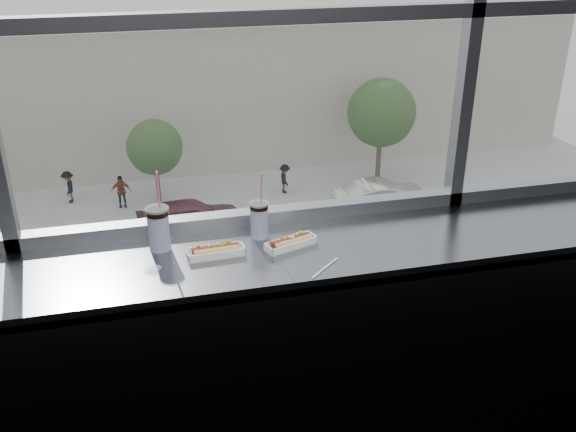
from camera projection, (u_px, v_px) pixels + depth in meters
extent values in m
plane|color=black|center=(252.00, 324.00, 3.14)|extent=(6.00, 0.00, 6.00)
cube|color=gray|center=(262.00, 258.00, 2.67)|extent=(6.00, 0.55, 0.06)
cube|color=gray|center=(276.00, 396.00, 2.67)|extent=(6.00, 0.04, 1.04)
cube|color=white|center=(216.00, 255.00, 2.62)|extent=(0.24, 0.09, 0.01)
cube|color=white|center=(216.00, 252.00, 2.62)|extent=(0.24, 0.09, 0.03)
cylinder|color=tan|center=(216.00, 250.00, 2.61)|extent=(0.18, 0.05, 0.04)
cylinder|color=maroon|center=(215.00, 248.00, 2.61)|extent=(0.19, 0.04, 0.03)
cube|color=white|center=(291.00, 246.00, 2.70)|extent=(0.24, 0.14, 0.01)
cube|color=white|center=(291.00, 243.00, 2.69)|extent=(0.24, 0.14, 0.03)
cylinder|color=tan|center=(291.00, 242.00, 2.69)|extent=(0.18, 0.09, 0.04)
cylinder|color=maroon|center=(291.00, 239.00, 2.68)|extent=(0.18, 0.08, 0.03)
cylinder|color=white|center=(159.00, 230.00, 2.64)|extent=(0.09, 0.09, 0.18)
cylinder|color=black|center=(157.00, 212.00, 2.61)|extent=(0.09, 0.09, 0.02)
cylinder|color=silver|center=(157.00, 209.00, 2.60)|extent=(0.10, 0.10, 0.01)
cylinder|color=#FA5F7E|center=(158.00, 191.00, 2.57)|extent=(0.01, 0.05, 0.19)
cylinder|color=white|center=(259.00, 221.00, 2.75)|extent=(0.08, 0.08, 0.15)
cylinder|color=black|center=(259.00, 206.00, 2.72)|extent=(0.08, 0.08, 0.02)
cylinder|color=silver|center=(259.00, 204.00, 2.71)|extent=(0.08, 0.08, 0.01)
cylinder|color=#FA5F7E|center=(261.00, 189.00, 2.68)|extent=(0.01, 0.04, 0.16)
cylinder|color=white|center=(325.00, 268.00, 2.53)|extent=(0.14, 0.13, 0.01)
ellipsoid|color=silver|center=(153.00, 268.00, 2.51)|extent=(0.08, 0.06, 0.02)
plane|color=#B9B8B5|center=(142.00, 117.00, 46.25)|extent=(120.00, 120.00, 0.00)
cube|color=black|center=(164.00, 281.00, 25.62)|extent=(80.00, 10.00, 0.06)
cube|color=#B9B8B5|center=(154.00, 202.00, 32.65)|extent=(80.00, 6.00, 0.04)
cube|color=#B7AF9A|center=(139.00, 79.00, 39.71)|extent=(50.00, 14.00, 8.00)
imported|color=maroon|center=(189.00, 211.00, 28.97)|extent=(3.06, 6.66, 2.17)
imported|color=silver|center=(368.00, 288.00, 23.21)|extent=(3.12, 6.17, 1.97)
imported|color=#5C7EBE|center=(543.00, 266.00, 24.78)|extent=(2.35, 5.63, 1.88)
imported|color=silver|center=(382.00, 192.00, 30.99)|extent=(2.92, 6.47, 2.12)
imported|color=maroon|center=(177.00, 311.00, 21.68)|extent=(2.81, 6.63, 2.20)
imported|color=#66605B|center=(68.00, 184.00, 32.16)|extent=(0.66, 0.88, 1.99)
imported|color=#66605B|center=(285.00, 176.00, 33.31)|extent=(0.62, 0.83, 1.87)
imported|color=#66605B|center=(121.00, 188.00, 31.66)|extent=(0.89, 0.66, 1.99)
cylinder|color=#47382B|center=(158.00, 183.00, 32.28)|extent=(0.21, 0.21, 2.07)
sphere|color=#395A26|center=(155.00, 147.00, 31.46)|extent=(2.76, 2.76, 2.76)
cylinder|color=#47382B|center=(379.00, 158.00, 34.68)|extent=(0.27, 0.27, 2.72)
sphere|color=#395A26|center=(381.00, 113.00, 33.61)|extent=(3.63, 3.63, 3.63)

